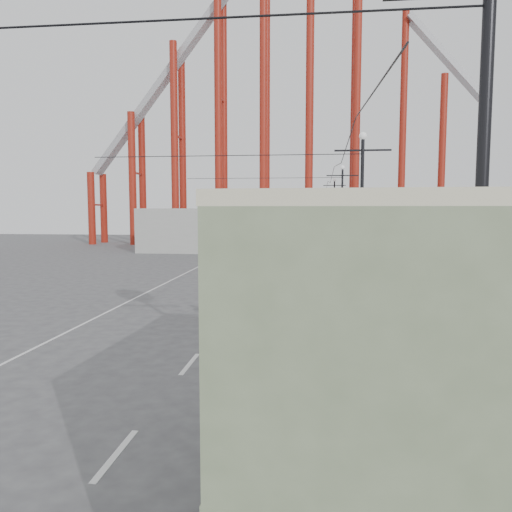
# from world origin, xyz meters

# --- Properties ---
(ground) EXTENTS (160.00, 160.00, 0.00)m
(ground) POSITION_xyz_m (0.00, 0.00, 0.00)
(ground) COLOR #464648
(ground) RESTS_ON ground
(road_markings) EXTENTS (12.52, 120.00, 0.01)m
(road_markings) POSITION_xyz_m (-0.86, 19.70, 0.01)
(road_markings) COLOR silver
(road_markings) RESTS_ON ground
(lamp_post_near) EXTENTS (3.20, 0.44, 10.80)m
(lamp_post_near) POSITION_xyz_m (5.60, -3.00, 7.86)
(lamp_post_near) COLOR black
(lamp_post_near) RESTS_ON ground
(lamp_post_mid) EXTENTS (3.20, 0.44, 9.32)m
(lamp_post_mid) POSITION_xyz_m (5.60, 18.00, 4.68)
(lamp_post_mid) COLOR black
(lamp_post_mid) RESTS_ON ground
(lamp_post_far) EXTENTS (3.20, 0.44, 9.32)m
(lamp_post_far) POSITION_xyz_m (5.60, 40.00, 4.68)
(lamp_post_far) COLOR black
(lamp_post_far) RESTS_ON ground
(lamp_post_distant) EXTENTS (3.20, 0.44, 9.32)m
(lamp_post_distant) POSITION_xyz_m (5.60, 62.00, 4.68)
(lamp_post_distant) COLOR black
(lamp_post_distant) RESTS_ON ground
(roller_coaster) EXTENTS (52.95, 5.00, 55.48)m
(roller_coaster) POSITION_xyz_m (-2.49, 56.89, 22.92)
(roller_coaster) COLOR maroon
(roller_coaster) RESTS_ON ground
(fairground_shed) EXTENTS (22.00, 10.00, 5.00)m
(fairground_shed) POSITION_xyz_m (-6.00, 47.00, 2.50)
(fairground_shed) COLOR #A0A19B
(fairground_shed) RESTS_ON ground
(double_decker_bus) EXTENTS (2.94, 9.68, 5.14)m
(double_decker_bus) POSITION_xyz_m (3.67, -3.36, 2.88)
(double_decker_bus) COLOR #3B4626
(double_decker_bus) RESTS_ON ground
(single_decker_green) EXTENTS (3.32, 10.61, 2.95)m
(single_decker_green) POSITION_xyz_m (3.61, 15.20, 1.67)
(single_decker_green) COLOR gray
(single_decker_green) RESTS_ON ground
(single_decker_cream) EXTENTS (3.27, 9.46, 2.88)m
(single_decker_cream) POSITION_xyz_m (3.69, 26.87, 1.63)
(single_decker_cream) COLOR beige
(single_decker_cream) RESTS_ON ground
(pedestrian) EXTENTS (0.88, 0.79, 2.01)m
(pedestrian) POSITION_xyz_m (-0.79, 9.76, 1.00)
(pedestrian) COLOR black
(pedestrian) RESTS_ON ground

